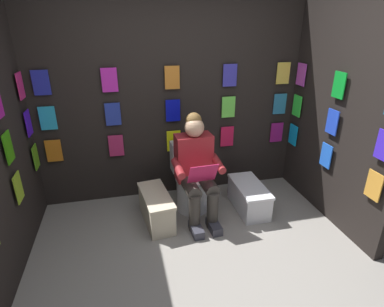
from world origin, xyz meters
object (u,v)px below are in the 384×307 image
(toilet, at_px, (191,181))
(person_reading, at_px, (197,168))
(comic_longbox_far, at_px, (249,197))
(comic_longbox_near, at_px, (156,208))

(toilet, distance_m, person_reading, 0.35)
(comic_longbox_far, bearing_deg, toilet, -19.78)
(toilet, xyz_separation_m, person_reading, (-0.01, 0.23, 0.27))
(person_reading, xyz_separation_m, comic_longbox_far, (-0.63, 0.01, -0.44))
(comic_longbox_near, bearing_deg, person_reading, 175.69)
(person_reading, bearing_deg, toilet, -90.40)
(toilet, xyz_separation_m, comic_longbox_near, (0.45, 0.25, -0.15))
(toilet, height_order, comic_longbox_far, toilet)
(comic_longbox_far, bearing_deg, comic_longbox_near, 0.95)
(toilet, height_order, person_reading, person_reading)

